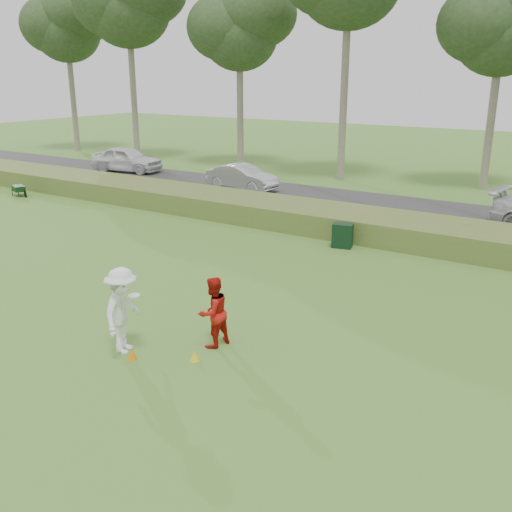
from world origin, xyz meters
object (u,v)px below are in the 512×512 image
Objects in this scene: player_white at (123,310)px; cone_orange at (132,354)px; player_red at (213,312)px; utility_cabinet at (342,236)px; car_mid at (242,177)px; car_left at (127,159)px; cone_yellow at (195,356)px.

cone_orange is at bearing -136.71° from player_white.
player_red is (1.58, 1.35, -0.16)m from player_white.
car_mid is at bearing 129.62° from utility_cabinet.
player_white is at bearing 152.25° from cone_orange.
car_left reaches higher than car_mid.
cone_orange is (-1.16, -1.57, -0.74)m from player_red.
player_red reaches higher than cone_orange.
player_red is 0.42× the size of car_mid.
car_left is 1.13× the size of car_mid.
utility_cabinet is at bearing -162.99° from player_red.
utility_cabinet is 0.19× the size of car_left.
cone_orange is at bearing -24.20° from player_red.
player_red is at bearing 53.44° from cone_orange.
player_white is at bearing -145.11° from car_left.
utility_cabinet is at bearing 94.79° from cone_yellow.
player_red is 9.06m from utility_cabinet.
player_red is at bearing -98.40° from utility_cabinet.
cone_yellow is at bearing -92.46° from player_white.
car_left is at bearing 137.82° from cone_yellow.
cone_yellow is 19.57m from car_mid.
car_mid is at bearing -135.97° from player_red.
player_white reaches higher than player_red.
cone_yellow is 26.45m from car_left.
cone_orange is 19.60m from car_mid.
cone_orange is (0.42, -0.22, -0.90)m from player_white.
car_mid is (9.63, -0.92, -0.12)m from car_left.
player_white is 1.97m from cone_yellow.
cone_orange is 0.06× the size of car_mid.
cone_orange and cone_yellow have the same top height.
player_red is at bearing -140.50° from car_left.
car_left is (-19.59, 17.75, 0.73)m from cone_yellow.
utility_cabinet is at bearing -122.35° from car_left.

